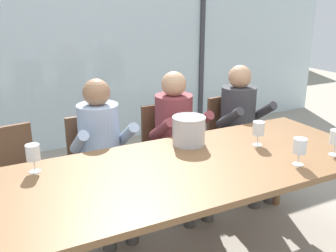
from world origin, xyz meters
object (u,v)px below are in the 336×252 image
(wine_glass_center_pour, at_px, (33,153))
(chair_right_of_center, at_px, (231,135))
(person_charcoal_jacket, at_px, (243,122))
(wine_glass_by_right_taster, at_px, (336,138))
(dining_table, at_px, (193,174))
(person_pale_blue_shirt, at_px, (103,146))
(wine_glass_spare_empty, at_px, (258,129))
(chair_left_of_center, at_px, (97,161))
(ice_bucket_primary, at_px, (189,130))
(chair_center, at_px, (168,146))
(wine_glass_near_bucket, at_px, (300,147))
(chair_near_curtain, at_px, (11,178))
(person_maroon_top, at_px, (178,133))

(wine_glass_center_pour, bearing_deg, chair_right_of_center, 17.57)
(chair_right_of_center, height_order, person_charcoal_jacket, person_charcoal_jacket)
(chair_right_of_center, bearing_deg, wine_glass_by_right_taster, -100.03)
(dining_table, xyz_separation_m, person_pale_blue_shirt, (-0.34, 0.78, -0.02))
(chair_right_of_center, bearing_deg, wine_glass_spare_empty, -121.97)
(chair_left_of_center, xyz_separation_m, wine_glass_spare_empty, (0.93, -0.83, 0.38))
(wine_glass_center_pour, bearing_deg, ice_bucket_primary, -0.95)
(ice_bucket_primary, bearing_deg, wine_glass_center_pour, 179.05)
(dining_table, height_order, chair_center, chair_center)
(chair_right_of_center, distance_m, wine_glass_by_right_taster, 1.31)
(person_charcoal_jacket, relative_size, wine_glass_by_right_taster, 6.92)
(person_charcoal_jacket, xyz_separation_m, wine_glass_near_bucket, (-0.42, -1.09, 0.21))
(chair_near_curtain, bearing_deg, wine_glass_near_bucket, -45.25)
(chair_center, xyz_separation_m, person_maroon_top, (0.01, -0.16, 0.17))
(person_charcoal_jacket, bearing_deg, person_pale_blue_shirt, 177.91)
(wine_glass_near_bucket, bearing_deg, chair_left_of_center, 127.36)
(chair_near_curtain, relative_size, chair_left_of_center, 1.00)
(wine_glass_by_right_taster, relative_size, wine_glass_spare_empty, 1.00)
(person_charcoal_jacket, bearing_deg, chair_center, 164.39)
(wine_glass_near_bucket, distance_m, wine_glass_center_pour, 1.62)
(chair_center, xyz_separation_m, chair_right_of_center, (0.68, -0.00, 0.00))
(person_pale_blue_shirt, bearing_deg, chair_center, 13.53)
(wine_glass_by_right_taster, bearing_deg, dining_table, 161.51)
(chair_near_curtain, xyz_separation_m, wine_glass_by_right_taster, (1.92, -1.21, 0.38))
(person_charcoal_jacket, xyz_separation_m, ice_bucket_primary, (-0.85, -0.46, 0.19))
(chair_right_of_center, distance_m, wine_glass_near_bucket, 1.38)
(person_pale_blue_shirt, height_order, ice_bucket_primary, person_pale_blue_shirt)
(chair_near_curtain, relative_size, wine_glass_near_bucket, 5.08)
(wine_glass_near_bucket, bearing_deg, person_maroon_top, 103.12)
(person_pale_blue_shirt, height_order, wine_glass_spare_empty, person_pale_blue_shirt)
(chair_center, relative_size, wine_glass_spare_empty, 5.08)
(chair_center, distance_m, ice_bucket_primary, 0.74)
(person_charcoal_jacket, height_order, wine_glass_near_bucket, person_charcoal_jacket)
(dining_table, bearing_deg, wine_glass_spare_empty, 7.60)
(chair_near_curtain, distance_m, wine_glass_near_bucket, 2.04)
(person_maroon_top, xyz_separation_m, wine_glass_by_right_taster, (0.59, -1.08, 0.21))
(ice_bucket_primary, bearing_deg, person_pale_blue_shirt, 137.12)
(dining_table, distance_m, chair_near_curtain, 1.37)
(person_pale_blue_shirt, xyz_separation_m, wine_glass_center_pour, (-0.56, -0.44, 0.21))
(dining_table, xyz_separation_m, wine_glass_spare_empty, (0.57, 0.08, 0.19))
(chair_center, bearing_deg, ice_bucket_primary, -103.07)
(chair_near_curtain, relative_size, person_pale_blue_shirt, 0.73)
(chair_near_curtain, relative_size, chair_right_of_center, 1.00)
(chair_center, distance_m, wine_glass_spare_empty, 0.98)
(chair_right_of_center, bearing_deg, person_pale_blue_shirt, -179.05)
(chair_near_curtain, xyz_separation_m, wine_glass_spare_empty, (1.59, -0.83, 0.38))
(chair_left_of_center, height_order, ice_bucket_primary, ice_bucket_primary)
(chair_right_of_center, xyz_separation_m, wine_glass_spare_empty, (-0.42, -0.87, 0.38))
(chair_left_of_center, bearing_deg, wine_glass_near_bucket, -53.30)
(chair_near_curtain, xyz_separation_m, ice_bucket_primary, (1.17, -0.58, 0.37))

